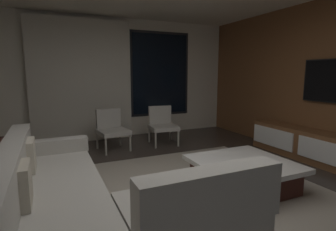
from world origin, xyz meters
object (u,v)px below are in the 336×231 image
object	(u,v)px
sectional_couch	(86,204)
accent_chair_near_window	(162,123)
coffee_table	(243,174)
accent_chair_by_curtain	(111,127)
book_stack_on_coffee_table	(240,164)

from	to	relation	value
sectional_couch	accent_chair_near_window	world-z (taller)	sectional_couch
coffee_table	sectional_couch	bearing A→B (deg)	-174.64
sectional_couch	accent_chair_by_curtain	distance (m)	2.80
accent_chair_near_window	book_stack_on_coffee_table	bearing A→B (deg)	-92.06
book_stack_on_coffee_table	accent_chair_by_curtain	world-z (taller)	accent_chair_by_curtain
accent_chair_by_curtain	coffee_table	bearing A→B (deg)	-65.40
book_stack_on_coffee_table	accent_chair_by_curtain	xyz separation A→B (m)	(-0.97, 2.62, 0.05)
accent_chair_near_window	sectional_couch	bearing A→B (deg)	-125.42
coffee_table	accent_chair_by_curtain	world-z (taller)	accent_chair_by_curtain
sectional_couch	book_stack_on_coffee_table	world-z (taller)	sectional_couch
sectional_couch	coffee_table	size ratio (longest dim) A/B	2.16
sectional_couch	accent_chair_near_window	size ratio (longest dim) A/B	3.21
accent_chair_by_curtain	accent_chair_near_window	bearing A→B (deg)	-0.33
sectional_couch	coffee_table	distance (m)	1.98
book_stack_on_coffee_table	accent_chair_by_curtain	bearing A→B (deg)	110.40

